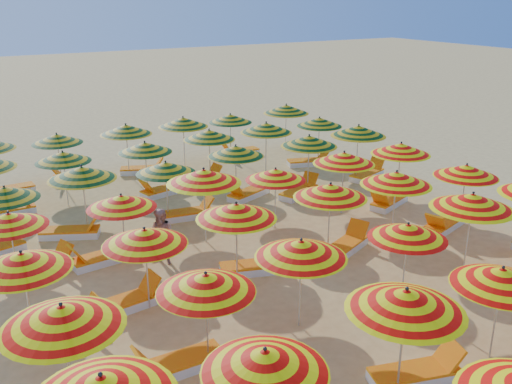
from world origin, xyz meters
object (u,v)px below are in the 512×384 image
umbrella_41 (319,122)px  lounger_30 (143,170)px  umbrella_22 (396,179)px  umbrella_31 (82,173)px  umbrella_8 (406,301)px  umbrella_14 (301,249)px  lounger_28 (8,190)px  umbrella_46 (230,118)px  lounger_27 (309,162)px  lounger_11 (125,303)px  umbrella_27 (276,175)px  lounger_4 (417,374)px  lounger_20 (188,214)px  umbrella_35 (358,131)px  umbrella_7 (265,361)px  lounger_21 (248,194)px  umbrella_26 (204,176)px  lounger_10 (64,331)px  umbrella_16 (472,201)px  lounger_14 (444,224)px  umbrella_20 (236,211)px  umbrella_43 (57,139)px  umbrella_33 (236,151)px  umbrella_29 (401,149)px  beachgoer_b (162,237)px  umbrella_34 (309,141)px  umbrella_24 (9,220)px  umbrella_9 (502,277)px  lounger_19 (72,232)px  lounger_23 (367,174)px  lounger_24 (9,211)px  lounger_13 (346,246)px  umbrella_30 (5,193)px  lounger_25 (163,191)px  umbrella_38 (145,147)px  lounger_15 (42,270)px  umbrella_15 (408,231)px  umbrella_23 (466,171)px  umbrella_18 (22,262)px  umbrella_47 (286,109)px  lounger_26 (201,181)px  lounger_22 (299,191)px  umbrella_25 (121,202)px  lounger_31 (239,152)px  lounger_29 (75,178)px  umbrella_44 (126,129)px  umbrella_39 (209,135)px  umbrella_40 (266,128)px  lounger_8 (178,364)px

umbrella_41 → lounger_30: size_ratio=1.30×
umbrella_22 → umbrella_31: bearing=146.4°
umbrella_8 → umbrella_14: umbrella_8 is taller
umbrella_8 → lounger_28: umbrella_8 is taller
umbrella_31 → umbrella_46: bearing=34.4°
umbrella_8 → lounger_27: 14.68m
umbrella_31 → lounger_11: size_ratio=1.21×
umbrella_27 → lounger_4: bearing=-101.9°
lounger_4 → lounger_20: (-0.43, 9.68, 0.00)m
umbrella_35 → umbrella_8: bearing=-125.9°
umbrella_7 → lounger_21: (5.63, 10.62, -1.64)m
umbrella_26 → lounger_10: size_ratio=1.55×
umbrella_16 → lounger_14: size_ratio=1.51×
umbrella_20 → umbrella_43: size_ratio=1.03×
umbrella_33 → lounger_30: size_ratio=1.19×
umbrella_20 → lounger_27: 10.68m
umbrella_29 → beachgoer_b: bearing=-176.7°
umbrella_34 → umbrella_35: bearing=4.0°
umbrella_20 → umbrella_24: 5.48m
umbrella_9 → umbrella_20: size_ratio=0.83×
lounger_19 → umbrella_35: bearing=25.2°
lounger_23 → lounger_30: 8.94m
umbrella_41 → lounger_30: (-6.95, 2.34, -1.64)m
umbrella_7 → umbrella_35: umbrella_35 is taller
umbrella_27 → umbrella_26: bearing=177.7°
umbrella_16 → lounger_24: bearing=133.6°
umbrella_46 → lounger_28: size_ratio=1.39×
umbrella_27 → lounger_13: (0.82, -2.47, -1.56)m
umbrella_30 → lounger_25: bearing=23.3°
umbrella_9 → lounger_11: (-5.73, 5.42, -1.63)m
lounger_24 → lounger_28: bearing=80.6°
umbrella_38 → lounger_15: 6.60m
umbrella_15 → lounger_28: (-7.09, 12.61, -1.55)m
umbrella_23 → lounger_28: bearing=139.0°
umbrella_41 → umbrella_18: bearing=-148.9°
umbrella_47 → umbrella_35: bearing=-90.5°
lounger_20 → lounger_21: 2.72m
umbrella_23 → lounger_26: 9.51m
lounger_22 → lounger_23: 3.50m
umbrella_16 → lounger_30: size_ratio=1.52×
umbrella_25 → lounger_31: 11.13m
umbrella_27 → lounger_29: umbrella_27 is taller
umbrella_8 → lounger_21: bearing=75.2°
umbrella_14 → umbrella_44: (0.21, 12.37, 0.05)m
umbrella_39 → umbrella_44: size_ratio=0.82×
umbrella_20 → umbrella_40: 8.97m
umbrella_46 → lounger_27: umbrella_46 is taller
umbrella_16 → umbrella_35: (2.49, 7.43, 0.01)m
lounger_23 → lounger_8: bearing=-164.8°
umbrella_35 → umbrella_46: (-2.71, 5.28, -0.20)m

